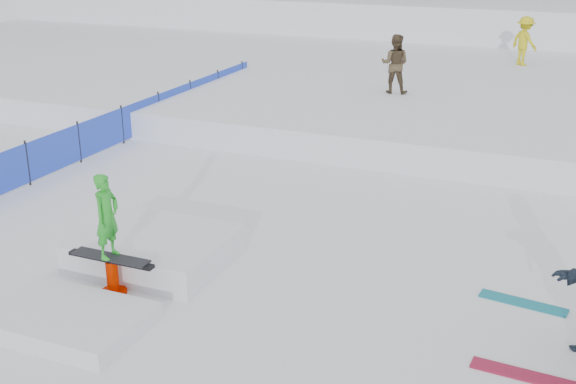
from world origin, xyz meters
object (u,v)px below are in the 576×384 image
at_px(safety_fence, 122,125).
at_px(walker_ygreen, 525,41).
at_px(walker_olive, 395,64).
at_px(jib_rail_feature, 133,263).

distance_m(safety_fence, walker_ygreen, 15.76).
relative_size(safety_fence, walker_olive, 8.69).
bearing_deg(walker_olive, walker_ygreen, -120.56).
distance_m(safety_fence, jib_rail_feature, 8.60).
xyz_separation_m(walker_olive, walker_ygreen, (3.25, 6.66, -0.01)).
bearing_deg(safety_fence, walker_olive, 43.30).
relative_size(walker_olive, jib_rail_feature, 0.42).
distance_m(safety_fence, walker_olive, 8.64).
bearing_deg(jib_rail_feature, walker_olive, 84.80).
bearing_deg(walker_olive, safety_fence, 38.74).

